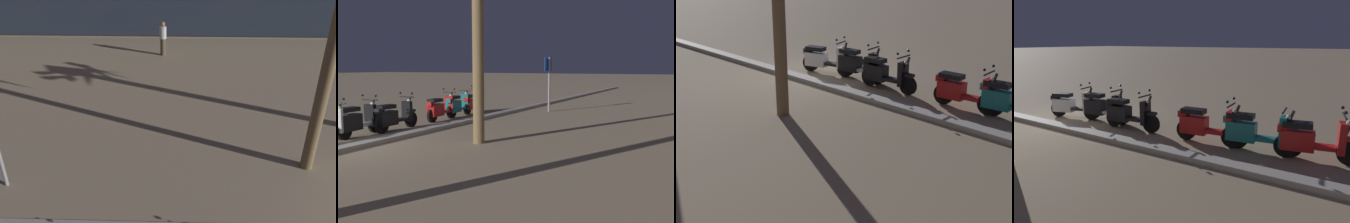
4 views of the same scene
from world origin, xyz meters
The scene contains 1 object.
pedestrian_strolling_near_curb centered at (-6.20, 12.04, 0.87)m, with size 0.34×0.34×1.65m.
Camera 1 is at (-5.43, -4.26, 5.19)m, focal length 35.88 mm.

